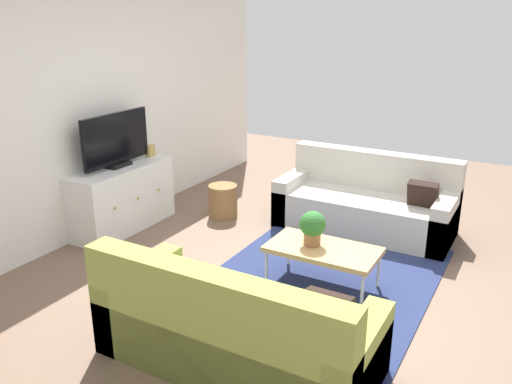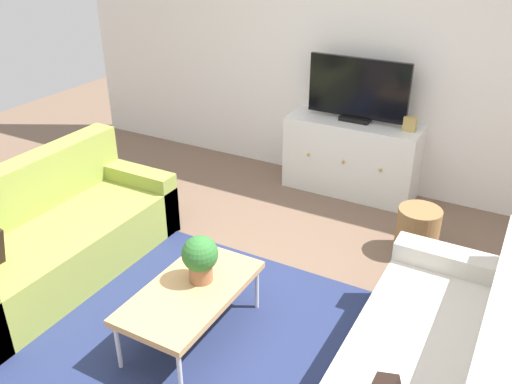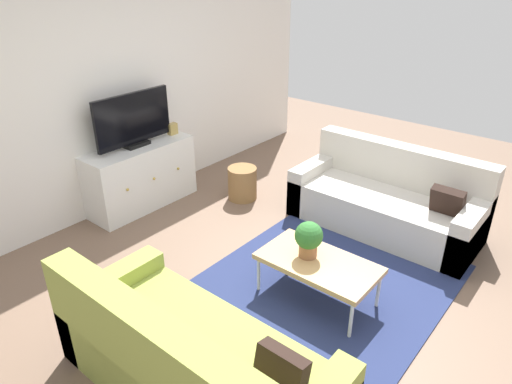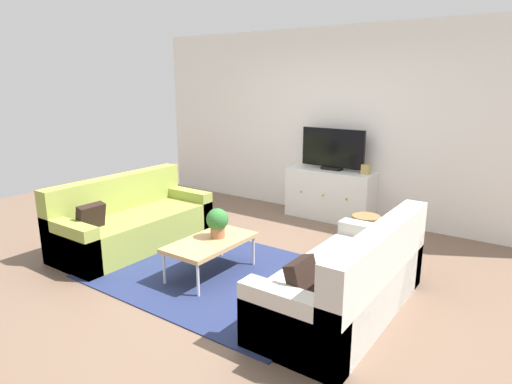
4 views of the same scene
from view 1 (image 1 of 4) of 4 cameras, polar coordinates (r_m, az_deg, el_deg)
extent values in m
plane|color=brown|center=(4.94, 5.32, -9.22)|extent=(10.00, 10.00, 0.00)
cube|color=white|center=(5.94, -17.55, 8.64)|extent=(6.40, 0.12, 2.70)
cube|color=navy|center=(4.88, 6.95, -9.54)|extent=(2.50, 1.90, 0.01)
cube|color=olive|center=(3.76, -1.95, -15.33)|extent=(0.83, 1.90, 0.41)
cube|color=olive|center=(3.43, -4.81, -14.93)|extent=(0.20, 1.90, 0.84)
cube|color=olive|center=(4.18, -12.32, -11.01)|extent=(0.83, 0.18, 0.54)
cube|color=olive|center=(3.44, 11.07, -18.17)|extent=(0.83, 0.18, 0.54)
cube|color=black|center=(3.39, 7.70, -13.16)|extent=(0.16, 0.30, 0.31)
cube|color=beige|center=(5.98, 11.60, -2.22)|extent=(0.83, 1.90, 0.41)
cube|color=beige|center=(6.19, 12.65, 0.54)|extent=(0.20, 1.90, 0.84)
cube|color=beige|center=(6.25, 4.14, -0.31)|extent=(0.83, 0.18, 0.54)
cube|color=beige|center=(5.78, 19.77, -3.06)|extent=(0.83, 0.18, 0.54)
cube|color=black|center=(5.68, 17.61, -0.38)|extent=(0.18, 0.30, 0.32)
cube|color=tan|center=(4.66, 7.27, -6.21)|extent=(0.53, 0.96, 0.04)
cylinder|color=silver|center=(4.42, 11.41, -10.64)|extent=(0.03, 0.03, 0.33)
cylinder|color=silver|center=(4.81, 13.13, -8.25)|extent=(0.03, 0.03, 0.33)
cylinder|color=silver|center=(4.72, 1.12, -8.23)|extent=(0.03, 0.03, 0.33)
cylinder|color=silver|center=(5.08, 3.53, -6.21)|extent=(0.03, 0.03, 0.33)
cylinder|color=#936042|center=(4.67, 6.09, -5.07)|extent=(0.15, 0.15, 0.11)
sphere|color=#2D6B2D|center=(4.61, 6.15, -3.46)|extent=(0.23, 0.23, 0.23)
cube|color=white|center=(6.04, -14.25, -0.62)|extent=(1.26, 0.44, 0.72)
sphere|color=#B79338|center=(5.64, -14.99, -1.70)|extent=(0.03, 0.03, 0.03)
sphere|color=#B79338|center=(5.88, -12.62, -0.66)|extent=(0.03, 0.03, 0.03)
sphere|color=#B79338|center=(6.13, -10.45, 0.30)|extent=(0.03, 0.03, 0.03)
cube|color=black|center=(5.94, -14.68, 2.89)|extent=(0.28, 0.16, 0.04)
cube|color=black|center=(5.87, -14.92, 5.63)|extent=(0.94, 0.04, 0.55)
cube|color=tan|center=(6.28, -11.39, 4.41)|extent=(0.11, 0.07, 0.13)
cylinder|color=olive|center=(6.26, -3.59, -0.97)|extent=(0.34, 0.34, 0.39)
camera|label=2|loc=(5.62, 37.43, 16.38)|focal=37.86mm
camera|label=3|loc=(1.24, 34.65, 26.72)|focal=32.57mm
camera|label=4|loc=(6.93, 43.88, 10.82)|focal=30.72mm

